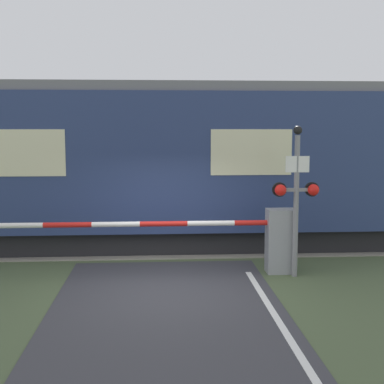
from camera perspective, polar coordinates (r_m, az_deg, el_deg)
The scene contains 5 objects.
ground_plane at distance 10.59m, azimuth -2.78°, elevation -10.25°, with size 80.00×80.00×0.00m, color #475638.
track_bed at distance 14.35m, azimuth -3.02°, elevation -5.56°, with size 36.00×3.20×0.13m.
train at distance 14.38m, azimuth -16.08°, elevation 2.78°, with size 19.24×3.06×4.21m.
crossing_barrier at distance 11.58m, azimuth 6.98°, elevation -4.89°, with size 6.43×0.44×1.38m.
signal_post at distance 11.26m, azimuth 11.08°, elevation 0.03°, with size 0.99×0.26×3.15m.
Camera 1 is at (-0.13, -10.11, 3.13)m, focal length 50.00 mm.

